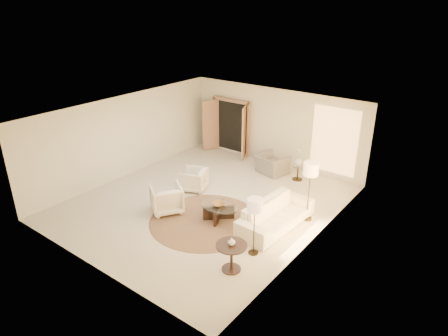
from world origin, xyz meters
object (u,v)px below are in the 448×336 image
Objects in this scene: armchair_right at (166,197)px; coffee_table at (219,211)px; floor_lamp_far at (255,208)px; bowl at (219,204)px; side_table at (298,171)px; end_table at (231,253)px; floor_lamp_near at (311,172)px; accent_chair at (272,161)px; sofa at (276,214)px; side_vase at (299,161)px; armchair_left at (193,179)px; end_vase at (232,242)px.

armchair_right reaches higher than coffee_table.
floor_lamp_far is (3.16, -0.23, 0.83)m from armchair_right.
side_table is at bearing 81.89° from bowl.
floor_lamp_near is at bearing 83.63° from end_table.
bowl is at bearing 0.00° from coffee_table.
floor_lamp_far reaches higher than accent_chair.
sofa is 1.48m from floor_lamp_near.
floor_lamp_far is (0.20, -1.41, 0.90)m from sofa.
sofa reaches higher than coffee_table.
accent_chair is at bearing 36.83° from sofa.
floor_lamp_near reaches higher than floor_lamp_far.
accent_chair is at bearing -176.74° from side_vase.
floor_lamp_near is 1.15× the size of floor_lamp_far.
armchair_right is 4.70m from side_table.
floor_lamp_far is 5.51× the size of side_vase.
floor_lamp_near reaches higher than armchair_right.
floor_lamp_near is 2.73m from side_vase.
accent_chair is at bearing 97.48° from bowl.
side_table is at bearing 101.59° from end_table.
side_table is (1.01, 0.06, -0.12)m from accent_chair.
armchair_left is 0.76× the size of accent_chair.
end_table is 0.48× the size of floor_lamp_far.
side_table is 1.51× the size of bowl.
side_table is at bearing 81.89° from coffee_table.
coffee_table is (0.48, -3.64, -0.18)m from accent_chair.
accent_chair reaches higher than armchair_right.
bowl is (-1.61, 1.60, 0.01)m from end_table.
floor_lamp_far is (0.05, 0.84, 0.80)m from end_table.
end_vase is at bearing 125.43° from accent_chair.
accent_chair is 3.80× the size of side_vase.
floor_lamp_far reaches higher than armchair_right.
armchair_right is (0.30, -1.52, 0.05)m from armchair_left.
coffee_table is at bearing 117.70° from sofa.
armchair_right is 1.23× the size of end_table.
end_table is 3.29m from floor_lamp_near.
floor_lamp_near is 3.21m from end_vase.
end_vase reaches higher than bowl.
armchair_left is 3.57m from side_table.
armchair_right is 1.59m from coffee_table.
end_table is (3.41, -2.59, 0.07)m from armchair_left.
sofa is 1.44× the size of floor_lamp_near.
side_vase is at bearing 123.24° from floor_lamp_near.
floor_lamp_near reaches higher than sofa.
floor_lamp_near is 2.30m from floor_lamp_far.
armchair_right is 2.47× the size of bowl.
armchair_right is 3.27m from floor_lamp_far.
armchair_right is at bearing 161.09° from end_table.
armchair_left is 2.89× the size of side_vase.
sofa is 1.60m from bowl.
floor_lamp_far is (1.14, -4.47, 0.94)m from side_table.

